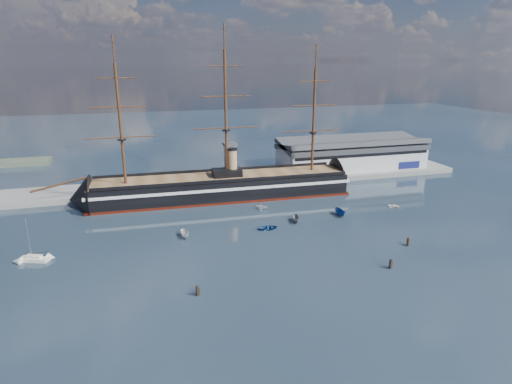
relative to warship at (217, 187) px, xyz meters
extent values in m
plane|color=#182935|center=(4.85, -20.00, -4.04)|extent=(600.00, 600.00, 0.00)
cube|color=slate|center=(14.85, 16.00, -4.04)|extent=(180.00, 18.00, 2.00)
cube|color=#B7BABC|center=(62.85, 20.00, 2.96)|extent=(62.00, 20.00, 10.00)
cube|color=#3F4247|center=(62.85, 20.00, 8.56)|extent=(63.00, 21.00, 2.00)
cube|color=silver|center=(7.85, 13.00, 4.96)|extent=(4.00, 4.00, 14.00)
cube|color=#3F4247|center=(7.85, 13.00, 12.46)|extent=(5.00, 5.00, 1.00)
cube|color=black|center=(1.73, 0.00, -0.04)|extent=(88.47, 18.84, 7.00)
cube|color=silver|center=(1.73, 0.00, 1.16)|extent=(90.48, 19.14, 1.00)
cube|color=#441107|center=(1.73, 0.00, -3.69)|extent=(90.48, 19.10, 0.90)
cone|color=black|center=(-44.77, 0.00, -0.34)|extent=(14.50, 16.12, 15.68)
cone|color=black|center=(48.23, 0.00, -0.34)|extent=(11.50, 16.03, 15.68)
cube|color=brown|center=(1.73, 0.00, 3.56)|extent=(88.43, 17.56, 0.40)
cube|color=black|center=(3.73, 0.00, 4.96)|extent=(10.19, 6.32, 2.50)
cylinder|color=tan|center=(5.73, 0.00, 8.46)|extent=(3.20, 3.20, 9.00)
cylinder|color=#381E0F|center=(-50.27, 0.00, 4.96)|extent=(17.77, 1.27, 4.43)
cylinder|color=#381E0F|center=(-30.27, 0.00, 22.76)|extent=(0.90, 0.90, 38.00)
cylinder|color=#381E0F|center=(3.73, 0.00, 24.76)|extent=(0.90, 0.90, 42.00)
cylinder|color=#381E0F|center=(35.73, 0.00, 21.76)|extent=(0.90, 0.90, 36.00)
cube|color=white|center=(-52.05, -36.64, -3.58)|extent=(7.14, 4.57, 0.92)
cube|color=white|center=(-52.05, -36.64, -2.84)|extent=(3.96, 2.80, 0.74)
cylinder|color=#B2B2B7|center=(-52.51, -36.64, 1.94)|extent=(0.15, 0.15, 10.12)
imported|color=silver|center=(-15.32, -32.35, -4.04)|extent=(6.17, 2.77, 2.39)
imported|color=navy|center=(8.49, -32.95, -4.04)|extent=(1.53, 3.46, 1.59)
imported|color=slate|center=(18.27, -29.71, -4.04)|extent=(6.28, 3.53, 2.37)
imported|color=silver|center=(11.66, -15.78, -4.04)|extent=(5.50, 6.41, 2.19)
imported|color=white|center=(54.54, -26.32, -4.04)|extent=(2.55, 3.04, 1.34)
imported|color=navy|center=(33.47, -28.42, -4.04)|extent=(6.55, 2.43, 2.61)
cylinder|color=black|center=(-16.62, -63.34, -4.04)|extent=(0.64, 0.64, 2.92)
cylinder|color=black|center=(28.36, -63.88, -4.04)|extent=(0.64, 0.64, 3.08)
cylinder|color=black|center=(39.97, -53.95, -4.04)|extent=(0.64, 0.64, 2.98)
camera|label=1|loc=(-26.69, -141.56, 42.30)|focal=30.00mm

